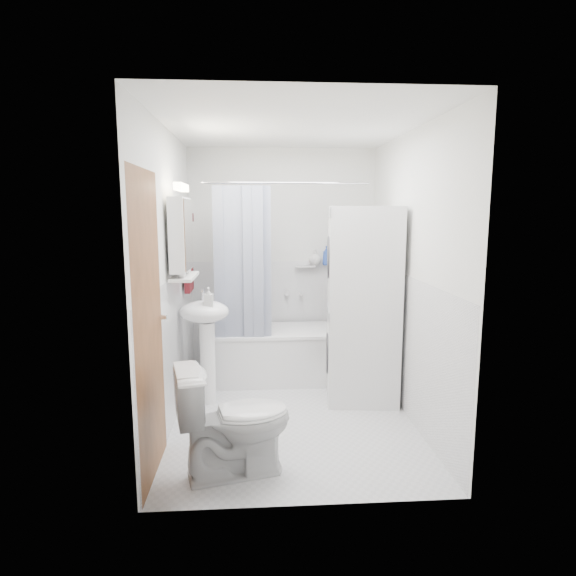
{
  "coord_description": "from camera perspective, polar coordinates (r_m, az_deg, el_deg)",
  "views": [
    {
      "loc": [
        -0.3,
        -3.92,
        1.74
      ],
      "look_at": [
        -0.02,
        0.15,
        1.09
      ],
      "focal_mm": 30.0,
      "sensor_mm": 36.0,
      "label": 1
    }
  ],
  "objects": [
    {
      "name": "floor",
      "position": [
        4.3,
        0.44,
        -14.79
      ],
      "size": [
        2.6,
        2.6,
        0.0
      ],
      "primitive_type": "plane",
      "color": "silver",
      "rests_on": "ground"
    },
    {
      "name": "room_walls",
      "position": [
        3.94,
        0.46,
        5.42
      ],
      "size": [
        2.6,
        2.6,
        2.6
      ],
      "color": "silver",
      "rests_on": "ground"
    },
    {
      "name": "wainscot",
      "position": [
        4.37,
        0.15,
        -6.01
      ],
      "size": [
        1.98,
        2.58,
        2.58
      ],
      "color": "white",
      "rests_on": "ground"
    },
    {
      "name": "door",
      "position": [
        3.51,
        -14.53,
        -3.36
      ],
      "size": [
        0.05,
        2.0,
        2.0
      ],
      "color": "brown",
      "rests_on": "ground"
    },
    {
      "name": "bathtub",
      "position": [
        5.06,
        -0.43,
        -7.53
      ],
      "size": [
        1.39,
        0.66,
        0.53
      ],
      "color": "white",
      "rests_on": "ground"
    },
    {
      "name": "tub_spout",
      "position": [
        5.27,
        1.52,
        -0.61
      ],
      "size": [
        0.04,
        0.12,
        0.04
      ],
      "primitive_type": "cylinder",
      "rotation": [
        1.57,
        0.0,
        0.0
      ],
      "color": "silver",
      "rests_on": "room_walls"
    },
    {
      "name": "curtain_rod",
      "position": [
        4.58,
        -0.24,
        12.35
      ],
      "size": [
        1.57,
        0.02,
        0.02
      ],
      "primitive_type": "cylinder",
      "rotation": [
        0.0,
        1.57,
        0.0
      ],
      "color": "silver",
      "rests_on": "room_walls"
    },
    {
      "name": "shower_curtain",
      "position": [
        4.59,
        -5.35,
        2.94
      ],
      "size": [
        0.55,
        0.02,
        1.45
      ],
      "color": "#15224A",
      "rests_on": "curtain_rod"
    },
    {
      "name": "sink",
      "position": [
        4.4,
        -9.76,
        -4.65
      ],
      "size": [
        0.44,
        0.37,
        1.04
      ],
      "color": "white",
      "rests_on": "ground"
    },
    {
      "name": "medicine_cabinet",
      "position": [
        4.07,
        -12.55,
        6.43
      ],
      "size": [
        0.13,
        0.5,
        0.71
      ],
      "color": "white",
      "rests_on": "room_walls"
    },
    {
      "name": "shelf",
      "position": [
        4.1,
        -12.17,
        1.33
      ],
      "size": [
        0.18,
        0.54,
        0.02
      ],
      "primitive_type": "cube",
      "color": "silver",
      "rests_on": "room_walls"
    },
    {
      "name": "shower_caddy",
      "position": [
        5.22,
        2.09,
        2.6
      ],
      "size": [
        0.22,
        0.06,
        0.02
      ],
      "primitive_type": "cube",
      "color": "silver",
      "rests_on": "room_walls"
    },
    {
      "name": "towel",
      "position": [
        4.71,
        -11.73,
        4.29
      ],
      "size": [
        0.07,
        0.31,
        0.76
      ],
      "color": "#4D0D1F",
      "rests_on": "room_walls"
    },
    {
      "name": "washer_dryer",
      "position": [
        4.47,
        8.79,
        -1.95
      ],
      "size": [
        0.71,
        0.7,
        1.78
      ],
      "rotation": [
        0.0,
        0.0,
        -0.12
      ],
      "color": "white",
      "rests_on": "ground"
    },
    {
      "name": "toilet",
      "position": [
        3.31,
        -6.38,
        -15.36
      ],
      "size": [
        0.84,
        0.59,
        0.74
      ],
      "primitive_type": "imported",
      "rotation": [
        0.0,
        0.0,
        1.8
      ],
      "color": "white",
      "rests_on": "ground"
    },
    {
      "name": "soap_pump",
      "position": [
        4.26,
        -9.38,
        -1.71
      ],
      "size": [
        0.08,
        0.17,
        0.08
      ],
      "primitive_type": "imported",
      "color": "gray",
      "rests_on": "sink"
    },
    {
      "name": "shelf_bottle",
      "position": [
        3.94,
        -12.5,
        1.72
      ],
      "size": [
        0.07,
        0.18,
        0.07
      ],
      "primitive_type": "imported",
      "color": "gray",
      "rests_on": "shelf"
    },
    {
      "name": "shelf_cup",
      "position": [
        4.21,
        -11.97,
        2.4
      ],
      "size": [
        0.1,
        0.09,
        0.1
      ],
      "primitive_type": "imported",
      "color": "gray",
      "rests_on": "shelf"
    },
    {
      "name": "shampoo_a",
      "position": [
        5.22,
        3.25,
        3.44
      ],
      "size": [
        0.13,
        0.17,
        0.13
      ],
      "primitive_type": "imported",
      "color": "gray",
      "rests_on": "shower_caddy"
    },
    {
      "name": "shampoo_b",
      "position": [
        5.24,
        4.55,
        3.16
      ],
      "size": [
        0.08,
        0.21,
        0.08
      ],
      "primitive_type": "imported",
      "color": "#2B4CAD",
      "rests_on": "shower_caddy"
    }
  ]
}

